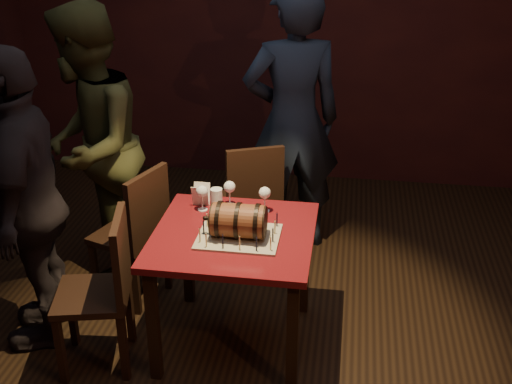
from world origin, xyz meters
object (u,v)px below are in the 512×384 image
Objects in this scene: person_left_rear at (90,147)px; wine_glass_left at (202,192)px; barrel_cake at (238,221)px; pint_of_ale at (217,201)px; wine_glass_mid at (230,188)px; person_left_front at (29,202)px; chair_back at (252,197)px; wine_glass_right at (265,194)px; chair_left_front at (106,284)px; person_back at (292,121)px; chair_left_rear at (138,228)px; pub_table at (234,250)px.

wine_glass_left is at bearing 55.17° from person_left_rear.
pint_of_ale is (-0.18, 0.29, -0.03)m from barrel_cake.
person_left_front reaches higher than wine_glass_mid.
chair_back reaches higher than wine_glass_left.
wine_glass_right is 0.17× the size of chair_back.
wine_glass_left is at bearing 50.76° from chair_left_front.
barrel_cake is at bearing 77.10° from person_left_front.
barrel_cake is at bearing -72.40° from wine_glass_mid.
barrel_cake is at bearing -47.80° from wine_glass_left.
barrel_cake is 0.35m from wine_glass_right.
wine_glass_left is 0.09× the size of person_left_front.
pint_of_ale is 0.16× the size of chair_left_front.
barrel_cake reaches higher than chair_back.
wine_glass_right is 0.17× the size of chair_left_front.
person_left_front is (-0.93, -0.33, 0.03)m from wine_glass_left.
person_back reaches higher than chair_left_front.
chair_left_rear is at bearing 166.85° from pint_of_ale.
pub_table is at bearing 63.59° from person_back.
wine_glass_right is 0.08× the size of person_left_rear.
barrel_cake is 0.19× the size of person_left_rear.
person_left_front is at bearing 27.16° from person_back.
person_left_front is at bearing -160.68° from wine_glass_left.
person_back reaches higher than person_left_front.
pub_table is 0.80m from chair_left_rear.
pint_of_ale is at bearing -6.26° from wine_glass_left.
pint_of_ale is (0.09, -0.01, -0.05)m from wine_glass_left.
person_left_rear is at bearing 156.34° from pint_of_ale.
pub_table is 0.47× the size of person_left_rear.
chair_left_front is at bearing 43.26° from person_back.
barrel_cake is at bearing -54.49° from pub_table.
wine_glass_right is 0.91m from chair_left_rear.
chair_back is 1.37m from chair_left_front.
barrel_cake is 2.34× the size of pint_of_ale.
chair_back is 0.47× the size of person_back.
pint_of_ale is (-0.06, -0.10, -0.04)m from wine_glass_mid.
wine_glass_right is 0.08× the size of person_back.
chair_left_rear is (-0.56, 0.13, -0.30)m from pint_of_ale.
pint_of_ale is 0.64m from chair_left_rear.
person_left_front is at bearing -136.07° from chair_left_rear.
chair_left_rear is (-0.74, 0.42, -0.33)m from barrel_cake.
wine_glass_left is 0.08× the size of person_left_rear.
person_left_rear is at bearing 147.98° from barrel_cake.
person_left_front is at bearing -176.26° from pub_table.
person_left_rear is at bearing 143.90° from chair_left_rear.
pub_table is at bearing 125.51° from barrel_cake.
chair_left_rear is at bearing 150.29° from barrel_cake.
chair_left_rear is at bearing 177.00° from wine_glass_mid.
pint_of_ale is 0.08× the size of person_left_front.
person_left_front reaches higher than wine_glass_left.
person_left_front reaches higher than chair_left_front.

